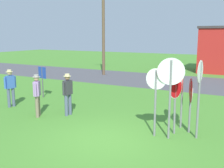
# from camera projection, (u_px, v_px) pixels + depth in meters

# --- Properties ---
(ground_plane) EXTENTS (80.00, 80.00, 0.00)m
(ground_plane) POSITION_uv_depth(u_px,v_px,m) (103.00, 139.00, 8.35)
(ground_plane) COLOR #47842D
(street_asphalt) EXTENTS (60.00, 6.40, 0.01)m
(street_asphalt) POSITION_uv_depth(u_px,v_px,m) (185.00, 83.00, 18.38)
(street_asphalt) COLOR #4C4C51
(street_asphalt) RESTS_ON ground
(utility_pole) EXTENTS (1.80, 0.24, 7.86)m
(utility_pole) POSITION_uv_depth(u_px,v_px,m) (103.00, 25.00, 21.33)
(utility_pole) COLOR brown
(utility_pole) RESTS_ON ground
(stop_sign_leaning_right) EXTENTS (0.28, 0.83, 1.89)m
(stop_sign_leaning_right) POSITION_uv_depth(u_px,v_px,m) (191.00, 96.00, 8.74)
(stop_sign_leaning_right) COLOR slate
(stop_sign_leaning_right) RESTS_ON ground
(stop_sign_far_back) EXTENTS (0.28, 0.67, 1.92)m
(stop_sign_far_back) POSITION_uv_depth(u_px,v_px,m) (175.00, 96.00, 8.64)
(stop_sign_far_back) COLOR slate
(stop_sign_far_back) RESTS_ON ground
(stop_sign_tallest) EXTENTS (0.17, 0.83, 2.12)m
(stop_sign_tallest) POSITION_uv_depth(u_px,v_px,m) (182.00, 88.00, 9.17)
(stop_sign_tallest) COLOR slate
(stop_sign_tallest) RESTS_ON ground
(stop_sign_leaning_left) EXTENTS (0.68, 0.07, 2.24)m
(stop_sign_leaning_left) POSITION_uv_depth(u_px,v_px,m) (156.00, 91.00, 8.38)
(stop_sign_leaning_left) COLOR slate
(stop_sign_leaning_left) RESTS_ON ground
(stop_sign_rear_right) EXTENTS (0.07, 0.71, 2.52)m
(stop_sign_rear_right) POSITION_uv_depth(u_px,v_px,m) (199.00, 86.00, 8.17)
(stop_sign_rear_right) COLOR slate
(stop_sign_rear_right) RESTS_ON ground
(stop_sign_low_front) EXTENTS (0.82, 0.22, 2.60)m
(stop_sign_low_front) POSITION_uv_depth(u_px,v_px,m) (170.00, 83.00, 8.12)
(stop_sign_low_front) COLOR slate
(stop_sign_low_front) RESTS_ON ground
(person_holding_notes) EXTENTS (0.31, 0.55, 1.74)m
(person_holding_notes) POSITION_uv_depth(u_px,v_px,m) (10.00, 86.00, 12.00)
(person_holding_notes) COLOR #4C5670
(person_holding_notes) RESTS_ON ground
(person_with_sunhat) EXTENTS (0.37, 0.51, 1.74)m
(person_with_sunhat) POSITION_uv_depth(u_px,v_px,m) (37.00, 93.00, 10.54)
(person_with_sunhat) COLOR #7A6B56
(person_with_sunhat) RESTS_ON ground
(person_in_blue) EXTENTS (0.32, 0.57, 1.74)m
(person_in_blue) POSITION_uv_depth(u_px,v_px,m) (68.00, 92.00, 10.73)
(person_in_blue) COLOR #4C5670
(person_in_blue) RESTS_ON ground
(info_panel_leftmost) EXTENTS (0.59, 0.13, 1.64)m
(info_panel_leftmost) POSITION_uv_depth(u_px,v_px,m) (42.00, 77.00, 13.82)
(info_panel_leftmost) COLOR #4C4C51
(info_panel_leftmost) RESTS_ON ground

